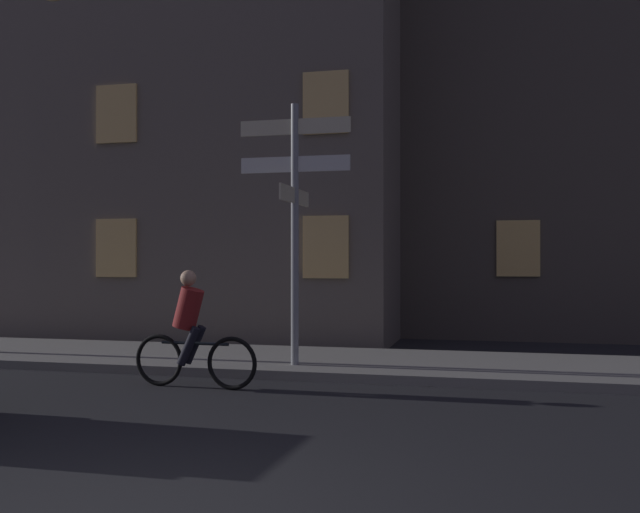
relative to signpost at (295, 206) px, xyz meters
The scene contains 5 objects.
sidewalk_kerb 2.75m from the signpost, 46.70° to the left, with size 40.00×2.97×0.14m, color gray.
signpost is the anchor object (origin of this frame).
street_lamp 5.56m from the signpost, behind, with size 1.53×0.28×6.40m.
cyclist 2.59m from the signpost, 124.87° to the right, with size 1.82×0.35×1.61m.
building_left_block 10.14m from the signpost, 123.60° to the left, with size 11.09×8.36×16.86m.
Camera 1 is at (2.20, -4.27, 1.74)m, focal length 40.12 mm.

